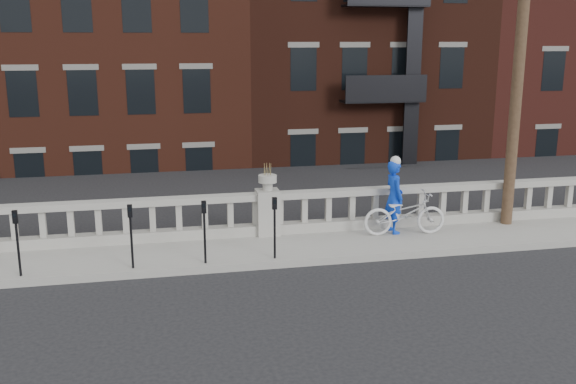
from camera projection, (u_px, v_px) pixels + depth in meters
name	position (u px, v px, depth m)	size (l,w,h in m)	color
ground	(305.00, 302.00, 11.94)	(120.00, 120.00, 0.00)	black
sidewalk	(275.00, 249.00, 14.78)	(32.00, 2.20, 0.15)	gray
balustrade	(268.00, 215.00, 15.56)	(28.00, 0.34, 1.03)	gray
planter_pedestal	(268.00, 207.00, 15.51)	(0.55, 0.55, 1.76)	gray
lower_level	(213.00, 82.00, 33.39)	(80.00, 44.00, 20.80)	#605E59
utility_pole	(522.00, 20.00, 15.41)	(1.60, 0.28, 10.00)	#422D1E
parking_meter_b	(17.00, 236.00, 12.68)	(0.10, 0.09, 1.36)	black
parking_meter_c	(131.00, 229.00, 13.12)	(0.10, 0.09, 1.36)	black
parking_meter_d	(204.00, 225.00, 13.43)	(0.10, 0.09, 1.36)	black
parking_meter_e	(275.00, 221.00, 13.73)	(0.10, 0.09, 1.36)	black
bicycle	(405.00, 213.00, 15.52)	(0.70, 2.00, 1.05)	silver
cyclist	(394.00, 197.00, 15.61)	(0.66, 0.43, 1.80)	#0D38C8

